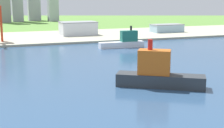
{
  "coord_description": "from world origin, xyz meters",
  "views": [
    {
      "loc": [
        -39.61,
        62.44,
        49.91
      ],
      "look_at": [
        10.22,
        195.33,
        21.79
      ],
      "focal_mm": 52.93,
      "sensor_mm": 36.0,
      "label": 1
    }
  ],
  "objects_px": {
    "ferry_boat": "(124,41)",
    "container_barge": "(158,74)",
    "warehouse_annex": "(167,28)",
    "warehouse_main": "(78,28)"
  },
  "relations": [
    {
      "from": "container_barge",
      "to": "warehouse_main",
      "type": "relative_size",
      "value": 1.02
    },
    {
      "from": "ferry_boat",
      "to": "container_barge",
      "type": "height_order",
      "value": "container_barge"
    },
    {
      "from": "ferry_boat",
      "to": "container_barge",
      "type": "relative_size",
      "value": 0.99
    },
    {
      "from": "container_barge",
      "to": "warehouse_annex",
      "type": "bearing_deg",
      "value": 59.22
    },
    {
      "from": "ferry_boat",
      "to": "container_barge",
      "type": "bearing_deg",
      "value": -105.55
    },
    {
      "from": "warehouse_annex",
      "to": "warehouse_main",
      "type": "bearing_deg",
      "value": 176.86
    },
    {
      "from": "ferry_boat",
      "to": "warehouse_main",
      "type": "distance_m",
      "value": 115.39
    },
    {
      "from": "ferry_boat",
      "to": "warehouse_annex",
      "type": "relative_size",
      "value": 1.05
    },
    {
      "from": "ferry_boat",
      "to": "warehouse_main",
      "type": "bearing_deg",
      "value": 99.6
    },
    {
      "from": "ferry_boat",
      "to": "warehouse_main",
      "type": "height_order",
      "value": "ferry_boat"
    }
  ]
}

